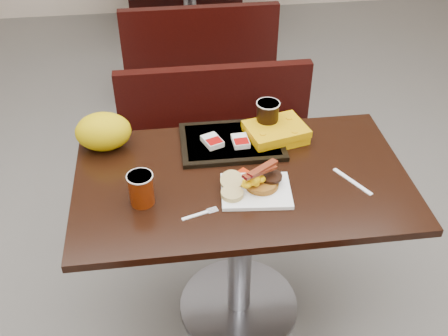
{
  "coord_description": "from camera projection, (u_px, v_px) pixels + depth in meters",
  "views": [
    {
      "loc": [
        -0.25,
        -1.46,
        1.96
      ],
      "look_at": [
        -0.07,
        -0.03,
        0.82
      ],
      "focal_mm": 42.68,
      "sensor_mm": 36.0,
      "label": 1
    }
  ],
  "objects": [
    {
      "name": "bench_far_s",
      "position": [
        198.0,
        47.0,
        3.64
      ],
      "size": [
        1.0,
        0.46,
        0.72
      ],
      "primitive_type": null,
      "color": "black",
      "rests_on": "floor"
    },
    {
      "name": "muffin_top",
      "position": [
        232.0,
        181.0,
        1.84
      ],
      "size": [
        0.09,
        0.1,
        0.05
      ],
      "primitive_type": "cylinder",
      "rotation": [
        0.38,
        0.0,
        -0.23
      ],
      "color": "tan",
      "rests_on": "platter"
    },
    {
      "name": "floor",
      "position": [
        238.0,
        307.0,
        2.38
      ],
      "size": [
        6.0,
        7.0,
        0.01
      ],
      "primitive_type": "cube",
      "color": "slate",
      "rests_on": "ground"
    },
    {
      "name": "sausage_patty",
      "position": [
        271.0,
        176.0,
        1.85
      ],
      "size": [
        0.09,
        0.09,
        0.01
      ],
      "primitive_type": "cylinder",
      "rotation": [
        0.0,
        0.0,
        0.16
      ],
      "color": "black",
      "rests_on": "pancake_stack"
    },
    {
      "name": "knife",
      "position": [
        352.0,
        181.0,
        1.89
      ],
      "size": [
        0.1,
        0.16,
        0.0
      ],
      "primitive_type": "cube",
      "rotation": [
        0.0,
        0.0,
        -1.06
      ],
      "color": "white",
      "rests_on": "table_near"
    },
    {
      "name": "coffee_cup_far",
      "position": [
        267.0,
        116.0,
        2.09
      ],
      "size": [
        0.11,
        0.11,
        0.12
      ],
      "primitive_type": "cylinder",
      "rotation": [
        0.0,
        0.0,
        -0.28
      ],
      "color": "black",
      "rests_on": "tray"
    },
    {
      "name": "condiment_ketchup",
      "position": [
        218.0,
        161.0,
        1.98
      ],
      "size": [
        0.05,
        0.04,
        0.01
      ],
      "primitive_type": "cube",
      "rotation": [
        0.0,
        0.0,
        0.16
      ],
      "color": "#8C0504",
      "rests_on": "table_near"
    },
    {
      "name": "hashbrown_sleeve_left",
      "position": [
        212.0,
        141.0,
        2.04
      ],
      "size": [
        0.09,
        0.1,
        0.02
      ],
      "primitive_type": "cube",
      "rotation": [
        0.0,
        0.0,
        0.38
      ],
      "color": "silver",
      "rests_on": "tray"
    },
    {
      "name": "hashbrown_sleeve_right",
      "position": [
        240.0,
        141.0,
        2.04
      ],
      "size": [
        0.06,
        0.08,
        0.02
      ],
      "primitive_type": "cube",
      "rotation": [
        0.0,
        0.0,
        0.06
      ],
      "color": "silver",
      "rests_on": "tray"
    },
    {
      "name": "condiment_syrup",
      "position": [
        242.0,
        173.0,
        1.92
      ],
      "size": [
        0.06,
        0.05,
        0.01
      ],
      "primitive_type": "cube",
      "rotation": [
        0.0,
        0.0,
        0.67
      ],
      "color": "#B32407",
      "rests_on": "table_near"
    },
    {
      "name": "table_far",
      "position": [
        190.0,
        7.0,
        4.17
      ],
      "size": [
        1.2,
        0.7,
        0.75
      ],
      "primitive_type": null,
      "color": "black",
      "rests_on": "floor"
    },
    {
      "name": "bacon_strips",
      "position": [
        260.0,
        171.0,
        1.8
      ],
      "size": [
        0.15,
        0.13,
        0.01
      ],
      "primitive_type": null,
      "rotation": [
        0.0,
        0.0,
        0.56
      ],
      "color": "#49050C",
      "rests_on": "scrambled_eggs"
    },
    {
      "name": "fork",
      "position": [
        195.0,
        216.0,
        1.75
      ],
      "size": [
        0.13,
        0.06,
        0.0
      ],
      "primitive_type": null,
      "rotation": [
        0.0,
        0.0,
        0.31
      ],
      "color": "white",
      "rests_on": "table_near"
    },
    {
      "name": "pancake_stack",
      "position": [
        262.0,
        183.0,
        1.85
      ],
      "size": [
        0.14,
        0.14,
        0.02
      ],
      "primitive_type": "cylinder",
      "rotation": [
        0.0,
        0.0,
        0.24
      ],
      "color": "#915318",
      "rests_on": "platter"
    },
    {
      "name": "platter",
      "position": [
        256.0,
        191.0,
        1.84
      ],
      "size": [
        0.26,
        0.21,
        0.01
      ],
      "primitive_type": "cube",
      "rotation": [
        0.0,
        0.0,
        -0.09
      ],
      "color": "white",
      "rests_on": "table_near"
    },
    {
      "name": "coffee_cup_near",
      "position": [
        141.0,
        189.0,
        1.77
      ],
      "size": [
        0.1,
        0.1,
        0.12
      ],
      "primitive_type": "cylinder",
      "rotation": [
        0.0,
        0.0,
        0.25
      ],
      "color": "#8B2305",
      "rests_on": "table_near"
    },
    {
      "name": "scrambled_eggs",
      "position": [
        254.0,
        180.0,
        1.81
      ],
      "size": [
        0.09,
        0.08,
        0.04
      ],
      "primitive_type": "ellipsoid",
      "rotation": [
        0.0,
        0.0,
        -0.04
      ],
      "color": "#FFA605",
      "rests_on": "pancake_stack"
    },
    {
      "name": "muffin_bottom",
      "position": [
        232.0,
        194.0,
        1.81
      ],
      "size": [
        0.1,
        0.1,
        0.02
      ],
      "primitive_type": "cylinder",
      "rotation": [
        0.0,
        0.0,
        0.31
      ],
      "color": "tan",
      "rests_on": "platter"
    },
    {
      "name": "clamshell",
      "position": [
        276.0,
        133.0,
        2.08
      ],
      "size": [
        0.26,
        0.22,
        0.06
      ],
      "primitive_type": "cube",
      "rotation": [
        0.0,
        0.0,
        0.24
      ],
      "color": "#CB9003",
      "rests_on": "table_near"
    },
    {
      "name": "paper_bag",
      "position": [
        103.0,
        132.0,
        2.01
      ],
      "size": [
        0.25,
        0.21,
        0.15
      ],
      "primitive_type": "ellipsoid",
      "rotation": [
        0.0,
        0.0,
        0.31
      ],
      "color": "#D3C707",
      "rests_on": "table_near"
    },
    {
      "name": "table_near",
      "position": [
        240.0,
        249.0,
        2.15
      ],
      "size": [
        1.2,
        0.7,
        0.75
      ],
      "primitive_type": null,
      "color": "black",
      "rests_on": "floor"
    },
    {
      "name": "tray",
      "position": [
        232.0,
        142.0,
        2.07
      ],
      "size": [
        0.4,
        0.28,
        0.02
      ],
      "primitive_type": "cube",
      "rotation": [
        0.0,
        0.0,
        -0.01
      ],
      "color": "black",
      "rests_on": "table_near"
    },
    {
      "name": "bench_near_n",
      "position": [
        219.0,
        150.0,
        2.7
      ],
      "size": [
        1.0,
        0.46,
        0.72
      ],
      "primitive_type": null,
      "color": "black",
      "rests_on": "floor"
    }
  ]
}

